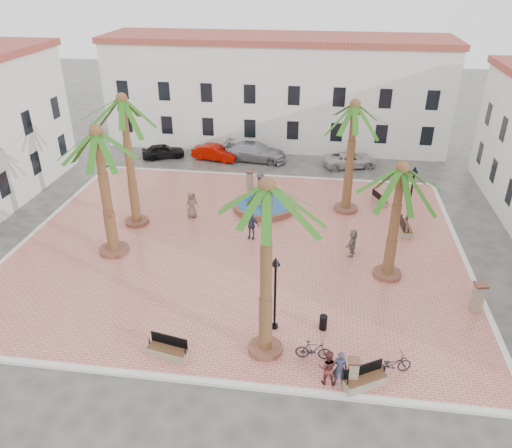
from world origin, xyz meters
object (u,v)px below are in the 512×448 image
object	(u,v)px
palm_nw	(123,113)
lamppost_e	(412,187)
bench_ne	(379,200)
lamppost_s	(275,281)
palm_ne	(354,118)
palm_sw	(99,148)
bicycle_b	(314,350)
palm_s	(267,206)
cyclist_a	(340,368)
bicycle_a	(391,364)
bollard_e	(478,297)
pedestrian_fountain_a	(192,204)
bollard_n	(250,180)
palm_e	(400,183)
bench_se	(365,381)
pedestrian_north	(260,184)
pedestrian_fountain_b	(251,225)
cyclist_b	(327,367)
car_white	(350,160)
car_silver	(256,152)
bench_s	(168,351)
pedestrian_east	(352,243)
bench_e	(404,228)
litter_bin	(323,322)
car_red	(215,153)
bollard_se	(353,372)
car_black	(163,151)
fountain	(264,205)

from	to	relation	value
palm_nw	lamppost_e	distance (m)	17.88
bench_ne	lamppost_s	bearing A→B (deg)	133.22
palm_ne	lamppost_e	world-z (taller)	palm_ne
palm_sw	bicycle_b	size ratio (longest dim) A/B	4.88
palm_s	cyclist_a	bearing A→B (deg)	-25.50
palm_sw	bicycle_a	world-z (taller)	palm_sw
bollard_e	pedestrian_fountain_a	size ratio (longest dim) A/B	0.86
bollard_n	palm_e	bearing A→B (deg)	-48.84
cyclist_a	bollard_n	bearing A→B (deg)	-70.16
bench_se	pedestrian_north	bearing A→B (deg)	79.91
pedestrian_fountain_b	pedestrian_north	world-z (taller)	pedestrian_fountain_b
cyclist_b	car_white	size ratio (longest dim) A/B	0.36
bicycle_b	pedestrian_north	distance (m)	17.11
lamppost_e	car_silver	world-z (taller)	lamppost_e
palm_e	bench_s	world-z (taller)	palm_e
palm_e	pedestrian_north	xyz separation A→B (m)	(-8.20, 9.55, -4.60)
palm_ne	pedestrian_east	xyz separation A→B (m)	(0.23, -5.91, -5.55)
pedestrian_fountain_a	palm_s	bearing A→B (deg)	-105.61
car_silver	bench_s	bearing A→B (deg)	-173.08
palm_nw	bench_se	bearing A→B (deg)	-41.21
pedestrian_east	bench_s	bearing A→B (deg)	-25.71
pedestrian_fountain_a	palm_sw	bearing A→B (deg)	-167.43
bench_e	palm_nw	bearing A→B (deg)	89.37
lamppost_s	cyclist_b	xyz separation A→B (m)	(2.44, -3.08, -1.79)
litter_bin	bicycle_a	world-z (taller)	bicycle_a
lamppost_s	pedestrian_east	bearing A→B (deg)	62.19
pedestrian_fountain_a	car_red	world-z (taller)	pedestrian_fountain_a
pedestrian_east	lamppost_s	bearing A→B (deg)	-13.47
bollard_se	car_black	distance (m)	28.97
palm_sw	bollard_e	distance (m)	20.46
lamppost_s	bicycle_b	distance (m)	3.34
pedestrian_fountain_b	car_silver	xyz separation A→B (m)	(-1.69, 13.75, -0.27)
bench_se	cyclist_a	xyz separation A→B (m)	(-1.05, -0.02, 0.54)
bench_e	cyclist_a	xyz separation A→B (m)	(-4.10, -13.31, 0.51)
cyclist_a	pedestrian_fountain_b	bearing A→B (deg)	-64.27
pedestrian_north	car_black	bearing A→B (deg)	48.80
pedestrian_north	palm_nw	bearing A→B (deg)	121.96
cyclist_a	cyclist_b	bearing A→B (deg)	0.78
pedestrian_north	bicycle_a	bearing A→B (deg)	-161.15
bench_se	palm_sw	bearing A→B (deg)	118.09
lamppost_e	pedestrian_north	distance (m)	10.72
bicycle_b	car_silver	xyz separation A→B (m)	(-5.87, 23.73, 0.15)
palm_sw	bench_s	world-z (taller)	palm_sw
litter_bin	pedestrian_north	xyz separation A→B (m)	(-4.87, 14.48, 0.46)
litter_bin	cyclist_a	xyz separation A→B (m)	(0.69, -3.31, 0.45)
bench_se	pedestrian_north	xyz separation A→B (m)	(-6.61, 17.77, 0.55)
fountain	bollard_se	bearing A→B (deg)	-70.39
litter_bin	pedestrian_east	xyz separation A→B (m)	(1.48, 6.79, 0.47)
palm_nw	bicycle_a	distance (m)	19.92
bollard_e	pedestrian_north	distance (m)	17.14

